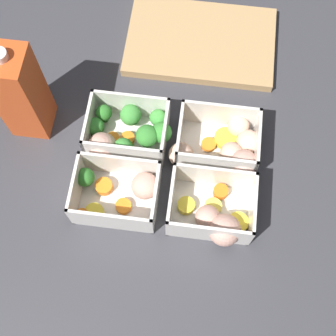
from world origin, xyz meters
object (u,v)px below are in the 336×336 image
Objects in this scene: container_far_left at (125,133)px; container_far_right at (225,147)px; container_near_right at (215,215)px; juice_carton at (20,93)px; container_near_left at (119,192)px.

container_far_right is (0.17, -0.00, -0.00)m from container_far_left.
container_far_right is at bearing 87.45° from container_near_right.
juice_carton is at bearing 176.51° from container_far_right.
container_near_right is 0.12m from container_far_right.
container_near_left is 1.06× the size of container_near_right.
juice_carton is (-0.17, 0.02, 0.07)m from container_far_left.
container_near_left is 0.71× the size of juice_carton.
container_far_left is at bearing 178.99° from container_far_right.
container_far_left is 0.92× the size of container_far_right.
container_near_right is at bearing -22.97° from juice_carton.
container_near_left is at bearing -34.88° from juice_carton.
container_near_right is 0.91× the size of container_far_left.
container_far_left is 0.17m from container_far_right.
container_far_right is at bearing 31.65° from container_near_left.
container_near_right is at bearing -92.55° from container_far_right.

